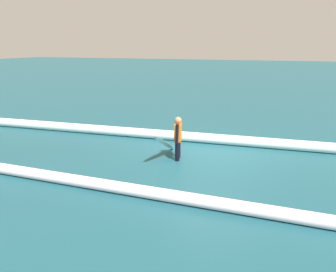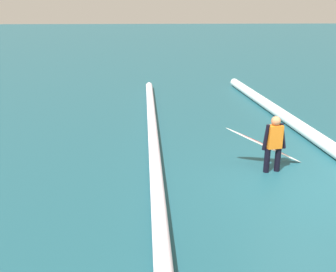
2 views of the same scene
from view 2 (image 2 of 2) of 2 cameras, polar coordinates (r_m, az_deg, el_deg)
ground_plane at (r=9.03m, az=20.71°, el=-7.18°), size 146.02×146.02×0.00m
surfer at (r=9.29m, az=15.47°, el=-0.78°), size 0.26×0.60×1.37m
surfboard at (r=9.72m, az=14.15°, el=-1.38°), size 0.45×2.05×1.05m
wave_crest_midground at (r=9.68m, az=-1.98°, el=-3.16°), size 18.00×0.61×0.29m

